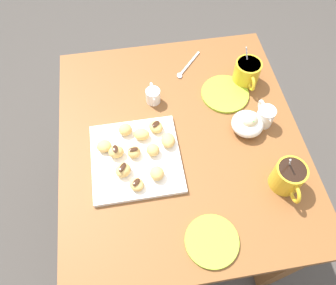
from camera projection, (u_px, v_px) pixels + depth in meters
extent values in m
plane|color=#423D38|center=(176.00, 210.00, 1.73)|extent=(8.00, 8.00, 0.00)
cube|color=brown|center=(181.00, 140.00, 1.11)|extent=(0.92, 0.82, 0.04)
cube|color=brown|center=(95.00, 121.00, 1.60)|extent=(0.07, 0.07, 0.71)
cube|color=brown|center=(231.00, 103.00, 1.66)|extent=(0.07, 0.07, 0.71)
cube|color=brown|center=(284.00, 264.00, 1.26)|extent=(0.07, 0.07, 0.71)
cube|color=white|center=(136.00, 158.00, 1.05)|extent=(0.29, 0.29, 0.02)
cylinder|color=gold|center=(247.00, 72.00, 1.19)|extent=(0.10, 0.10, 0.09)
torus|color=gold|center=(252.00, 83.00, 1.16)|extent=(0.06, 0.01, 0.06)
cylinder|color=black|center=(249.00, 65.00, 1.16)|extent=(0.08, 0.08, 0.01)
cylinder|color=silver|center=(247.00, 62.00, 1.17)|extent=(0.04, 0.03, 0.11)
cylinder|color=gold|center=(288.00, 176.00, 0.97)|extent=(0.09, 0.09, 0.10)
torus|color=gold|center=(295.00, 193.00, 0.94)|extent=(0.06, 0.01, 0.06)
cylinder|color=black|center=(292.00, 170.00, 0.93)|extent=(0.08, 0.08, 0.01)
cylinder|color=silver|center=(289.00, 165.00, 0.95)|extent=(0.02, 0.05, 0.12)
cylinder|color=white|center=(265.00, 117.00, 1.10)|extent=(0.06, 0.06, 0.07)
cone|color=white|center=(270.00, 119.00, 1.06)|extent=(0.02, 0.02, 0.02)
torus|color=white|center=(262.00, 107.00, 1.11)|extent=(0.05, 0.01, 0.05)
cylinder|color=white|center=(267.00, 111.00, 1.07)|extent=(0.05, 0.05, 0.01)
ellipsoid|color=white|center=(247.00, 124.00, 1.09)|extent=(0.11, 0.11, 0.06)
sphere|color=#F4E5B2|center=(249.00, 120.00, 1.07)|extent=(0.06, 0.06, 0.06)
ellipsoid|color=green|center=(251.00, 120.00, 1.05)|extent=(0.03, 0.03, 0.01)
cylinder|color=white|center=(153.00, 96.00, 1.15)|extent=(0.05, 0.05, 0.05)
cone|color=white|center=(154.00, 98.00, 1.12)|extent=(0.02, 0.02, 0.02)
torus|color=white|center=(152.00, 88.00, 1.17)|extent=(0.04, 0.01, 0.04)
cylinder|color=#381E11|center=(153.00, 92.00, 1.13)|extent=(0.04, 0.04, 0.01)
cylinder|color=#9EC633|center=(225.00, 94.00, 1.19)|extent=(0.17, 0.17, 0.01)
cylinder|color=#9EC633|center=(212.00, 241.00, 0.91)|extent=(0.15, 0.15, 0.01)
cube|color=silver|center=(189.00, 64.00, 1.27)|extent=(0.12, 0.11, 0.00)
ellipsoid|color=silver|center=(180.00, 75.00, 1.23)|extent=(0.03, 0.02, 0.01)
ellipsoid|color=#E5B260|center=(125.00, 130.00, 1.07)|extent=(0.06, 0.06, 0.04)
ellipsoid|color=#E5B260|center=(157.00, 173.00, 0.99)|extent=(0.05, 0.05, 0.04)
ellipsoid|color=#E5B260|center=(156.00, 127.00, 1.08)|extent=(0.07, 0.06, 0.03)
ellipsoid|color=#381E11|center=(156.00, 124.00, 1.07)|extent=(0.03, 0.04, 0.00)
ellipsoid|color=#E5B260|center=(134.00, 152.00, 1.03)|extent=(0.06, 0.06, 0.03)
ellipsoid|color=#381E11|center=(133.00, 149.00, 1.01)|extent=(0.02, 0.03, 0.00)
ellipsoid|color=#E5B260|center=(104.00, 146.00, 1.04)|extent=(0.05, 0.05, 0.03)
ellipsoid|color=#E5B260|center=(123.00, 170.00, 0.99)|extent=(0.07, 0.07, 0.04)
ellipsoid|color=#381E11|center=(122.00, 167.00, 0.98)|extent=(0.04, 0.03, 0.00)
ellipsoid|color=#E5B260|center=(153.00, 150.00, 1.03)|extent=(0.06, 0.06, 0.04)
ellipsoid|color=#E5B260|center=(116.00, 152.00, 1.03)|extent=(0.04, 0.05, 0.04)
ellipsoid|color=#381E11|center=(115.00, 149.00, 1.01)|extent=(0.03, 0.02, 0.00)
ellipsoid|color=#E5B260|center=(141.00, 134.00, 1.06)|extent=(0.06, 0.06, 0.03)
ellipsoid|color=#E5B260|center=(137.00, 184.00, 0.97)|extent=(0.06, 0.06, 0.03)
ellipsoid|color=#381E11|center=(136.00, 182.00, 0.96)|extent=(0.03, 0.03, 0.00)
ellipsoid|color=#E5B260|center=(168.00, 140.00, 1.05)|extent=(0.06, 0.05, 0.03)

